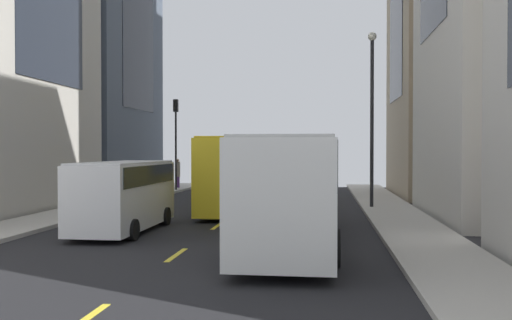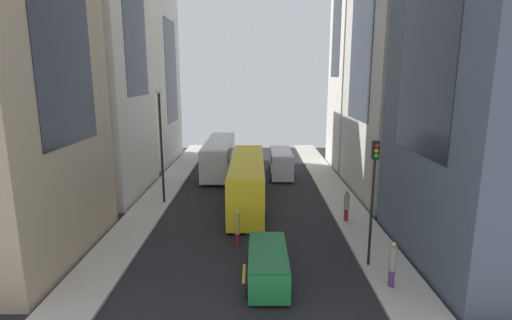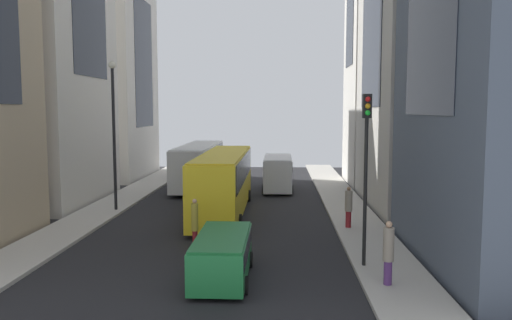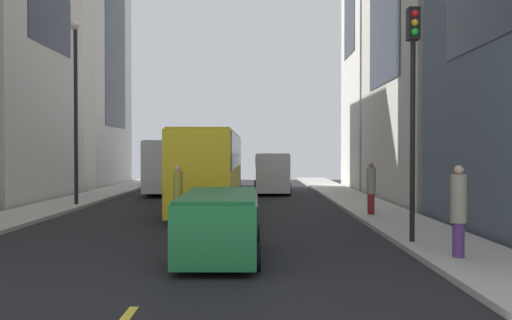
{
  "view_description": "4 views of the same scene",
  "coord_description": "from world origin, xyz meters",
  "px_view_note": "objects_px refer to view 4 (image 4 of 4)",
  "views": [
    {
      "loc": [
        -4.17,
        24.01,
        2.99
      ],
      "look_at": [
        -1.43,
        2.08,
        2.6
      ],
      "focal_mm": 38.04,
      "sensor_mm": 36.0,
      "label": 1
    },
    {
      "loc": [
        0.61,
        -33.34,
        9.82
      ],
      "look_at": [
        0.63,
        3.51,
        1.93
      ],
      "focal_mm": 27.67,
      "sensor_mm": 36.0,
      "label": 2
    },
    {
      "loc": [
        3.23,
        -33.62,
        6.1
      ],
      "look_at": [
        1.51,
        3.3,
        2.47
      ],
      "focal_mm": 35.78,
      "sensor_mm": 36.0,
      "label": 3
    },
    {
      "loc": [
        2.09,
        -28.91,
        2.68
      ],
      "look_at": [
        1.99,
        1.99,
        2.19
      ],
      "focal_mm": 36.53,
      "sensor_mm": 36.0,
      "label": 4
    }
  ],
  "objects_px": {
    "city_bus_white": "(180,162)",
    "car_green_0": "(222,219)",
    "delivery_van_white": "(273,170)",
    "pedestrian_walking_far": "(180,197)",
    "streetcar_yellow": "(213,163)",
    "traffic_light_near_corner": "(415,81)",
    "pedestrian_crossing_mid": "(461,209)",
    "pedestrian_waiting_curb": "(373,187)"
  },
  "relations": [
    {
      "from": "city_bus_white",
      "to": "pedestrian_waiting_curb",
      "type": "height_order",
      "value": "city_bus_white"
    },
    {
      "from": "pedestrian_walking_far",
      "to": "city_bus_white",
      "type": "bearing_deg",
      "value": -151.7
    },
    {
      "from": "streetcar_yellow",
      "to": "pedestrian_crossing_mid",
      "type": "xyz_separation_m",
      "value": [
        7.0,
        -12.61,
        -0.81
      ]
    },
    {
      "from": "streetcar_yellow",
      "to": "pedestrian_waiting_curb",
      "type": "distance_m",
      "value": 7.96
    },
    {
      "from": "city_bus_white",
      "to": "delivery_van_white",
      "type": "height_order",
      "value": "city_bus_white"
    },
    {
      "from": "delivery_van_white",
      "to": "pedestrian_walking_far",
      "type": "distance_m",
      "value": 17.02
    },
    {
      "from": "streetcar_yellow",
      "to": "traffic_light_near_corner",
      "type": "distance_m",
      "value": 12.59
    },
    {
      "from": "city_bus_white",
      "to": "car_green_0",
      "type": "height_order",
      "value": "city_bus_white"
    },
    {
      "from": "pedestrian_walking_far",
      "to": "streetcar_yellow",
      "type": "bearing_deg",
      "value": -163.25
    },
    {
      "from": "pedestrian_waiting_curb",
      "to": "traffic_light_near_corner",
      "type": "bearing_deg",
      "value": -128.01
    },
    {
      "from": "pedestrian_walking_far",
      "to": "car_green_0",
      "type": "bearing_deg",
      "value": 42.3
    },
    {
      "from": "streetcar_yellow",
      "to": "pedestrian_waiting_curb",
      "type": "bearing_deg",
      "value": -30.73
    },
    {
      "from": "streetcar_yellow",
      "to": "traffic_light_near_corner",
      "type": "height_order",
      "value": "traffic_light_near_corner"
    },
    {
      "from": "traffic_light_near_corner",
      "to": "delivery_van_white",
      "type": "bearing_deg",
      "value": 99.98
    },
    {
      "from": "pedestrian_waiting_curb",
      "to": "traffic_light_near_corner",
      "type": "relative_size",
      "value": 0.32
    },
    {
      "from": "car_green_0",
      "to": "traffic_light_near_corner",
      "type": "xyz_separation_m",
      "value": [
        5.3,
        1.45,
        3.68
      ]
    },
    {
      "from": "car_green_0",
      "to": "pedestrian_walking_far",
      "type": "distance_m",
      "value": 4.37
    },
    {
      "from": "delivery_van_white",
      "to": "pedestrian_walking_far",
      "type": "relative_size",
      "value": 2.72
    },
    {
      "from": "delivery_van_white",
      "to": "car_green_0",
      "type": "height_order",
      "value": "delivery_van_white"
    },
    {
      "from": "pedestrian_crossing_mid",
      "to": "traffic_light_near_corner",
      "type": "bearing_deg",
      "value": 147.11
    },
    {
      "from": "car_green_0",
      "to": "pedestrian_crossing_mid",
      "type": "xyz_separation_m",
      "value": [
        5.76,
        -0.7,
        0.35
      ]
    },
    {
      "from": "pedestrian_walking_far",
      "to": "traffic_light_near_corner",
      "type": "distance_m",
      "value": 8.2
    },
    {
      "from": "car_green_0",
      "to": "traffic_light_near_corner",
      "type": "bearing_deg",
      "value": 15.29
    },
    {
      "from": "delivery_van_white",
      "to": "car_green_0",
      "type": "bearing_deg",
      "value": -95.31
    },
    {
      "from": "pedestrian_crossing_mid",
      "to": "city_bus_white",
      "type": "bearing_deg",
      "value": 158.93
    },
    {
      "from": "streetcar_yellow",
      "to": "delivery_van_white",
      "type": "relative_size",
      "value": 2.11
    },
    {
      "from": "delivery_van_white",
      "to": "pedestrian_crossing_mid",
      "type": "distance_m",
      "value": 21.71
    },
    {
      "from": "car_green_0",
      "to": "pedestrian_crossing_mid",
      "type": "bearing_deg",
      "value": -6.95
    },
    {
      "from": "delivery_van_white",
      "to": "car_green_0",
      "type": "xyz_separation_m",
      "value": [
        -1.92,
        -20.67,
        -0.55
      ]
    },
    {
      "from": "delivery_van_white",
      "to": "pedestrian_crossing_mid",
      "type": "xyz_separation_m",
      "value": [
        3.84,
        -21.37,
        -0.2
      ]
    },
    {
      "from": "traffic_light_near_corner",
      "to": "pedestrian_waiting_curb",
      "type": "bearing_deg",
      "value": 87.72
    },
    {
      "from": "delivery_van_white",
      "to": "traffic_light_near_corner",
      "type": "relative_size",
      "value": 0.93
    },
    {
      "from": "delivery_van_white",
      "to": "traffic_light_near_corner",
      "type": "height_order",
      "value": "traffic_light_near_corner"
    },
    {
      "from": "pedestrian_crossing_mid",
      "to": "traffic_light_near_corner",
      "type": "xyz_separation_m",
      "value": [
        -0.46,
        2.15,
        3.33
      ]
    },
    {
      "from": "pedestrian_waiting_curb",
      "to": "traffic_light_near_corner",
      "type": "distance_m",
      "value": 7.26
    },
    {
      "from": "car_green_0",
      "to": "pedestrian_crossing_mid",
      "type": "height_order",
      "value": "pedestrian_crossing_mid"
    },
    {
      "from": "pedestrian_crossing_mid",
      "to": "traffic_light_near_corner",
      "type": "distance_m",
      "value": 3.99
    },
    {
      "from": "delivery_van_white",
      "to": "traffic_light_near_corner",
      "type": "bearing_deg",
      "value": -80.02
    },
    {
      "from": "pedestrian_walking_far",
      "to": "pedestrian_waiting_curb",
      "type": "distance_m",
      "value": 8.18
    },
    {
      "from": "pedestrian_crossing_mid",
      "to": "car_green_0",
      "type": "bearing_deg",
      "value": -141.82
    },
    {
      "from": "pedestrian_walking_far",
      "to": "pedestrian_crossing_mid",
      "type": "distance_m",
      "value": 8.81
    },
    {
      "from": "delivery_van_white",
      "to": "pedestrian_waiting_curb",
      "type": "bearing_deg",
      "value": -74.13
    }
  ]
}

